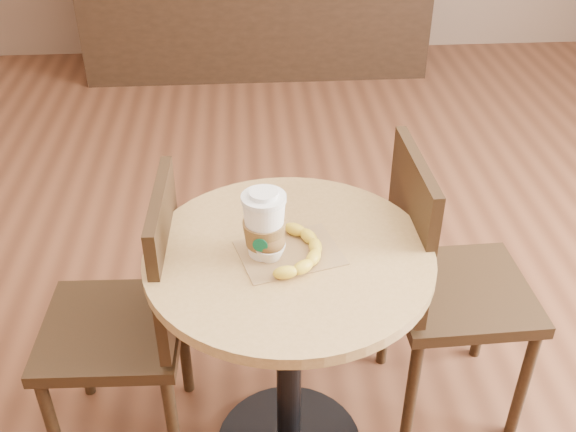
% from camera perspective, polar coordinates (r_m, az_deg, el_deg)
% --- Properties ---
extents(cafe_table, '(0.72, 0.72, 0.75)m').
position_cam_1_polar(cafe_table, '(1.78, 0.09, -8.51)').
color(cafe_table, black).
rests_on(cafe_table, ground).
extents(chair_left, '(0.40, 0.40, 0.88)m').
position_cam_1_polar(chair_left, '(1.92, -13.04, -8.22)').
color(chair_left, black).
rests_on(chair_left, ground).
extents(chair_right, '(0.41, 0.41, 0.90)m').
position_cam_1_polar(chair_right, '(2.01, 12.93, -5.30)').
color(chair_right, black).
rests_on(chair_right, ground).
extents(kraft_bag, '(0.28, 0.24, 0.00)m').
position_cam_1_polar(kraft_bag, '(1.64, 0.14, -3.13)').
color(kraft_bag, olive).
rests_on(kraft_bag, cafe_table).
extents(coffee_cup, '(0.11, 0.11, 0.18)m').
position_cam_1_polar(coffee_cup, '(1.60, -2.02, -0.91)').
color(coffee_cup, white).
rests_on(coffee_cup, cafe_table).
extents(muffin, '(0.08, 0.08, 0.07)m').
position_cam_1_polar(muffin, '(1.61, -1.60, -2.48)').
color(muffin, white).
rests_on(muffin, kraft_bag).
extents(banana, '(0.20, 0.26, 0.03)m').
position_cam_1_polar(banana, '(1.63, 0.98, -2.86)').
color(banana, gold).
rests_on(banana, kraft_bag).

